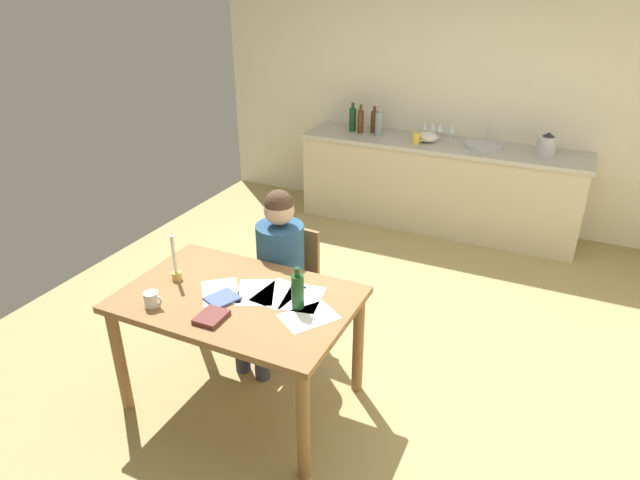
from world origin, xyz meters
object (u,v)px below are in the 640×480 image
book_magazine (223,298)px  sink_unit (484,146)px  wine_glass_back_left (433,127)px  book_cookery (211,317)px  coffee_mug (152,299)px  wine_bottle_on_table (298,291)px  bottle_vinegar (361,121)px  bottle_sauce (379,124)px  dining_table (238,312)px  bottle_oil (353,119)px  stovetop_kettle (547,145)px  teacup_on_counter (416,138)px  wine_glass_near_sink (451,129)px  bottle_wine_red (374,121)px  chair_at_table (288,282)px  person_seated (275,266)px  wine_glass_back_right (425,126)px  mixing_bowl (427,137)px  candlestick (176,267)px  wine_glass_by_kettle (440,128)px

book_magazine → sink_unit: (0.88, 3.18, 0.16)m
wine_glass_back_left → book_cookery: bearing=-94.4°
coffee_mug → wine_bottle_on_table: wine_bottle_on_table is taller
bottle_vinegar → bottle_sauce: bottle_sauce is taller
dining_table → wine_bottle_on_table: (0.37, 0.05, 0.21)m
bottle_oil → stovetop_kettle: (1.95, -0.05, -0.03)m
bottle_sauce → coffee_mug: bearing=-92.0°
bottle_oil → teacup_on_counter: 0.78m
wine_bottle_on_table → bottle_oil: bottle_oil is taller
bottle_oil → bottle_sauce: (0.32, -0.06, 0.00)m
coffee_mug → wine_glass_near_sink: (0.84, 3.54, 0.21)m
book_cookery → bottle_wine_red: (-0.34, 3.44, 0.25)m
book_magazine → wine_glass_back_left: 3.35m
chair_at_table → person_seated: bearing=-93.8°
chair_at_table → book_cookery: 0.98m
coffee_mug → wine_glass_back_right: bearing=81.1°
mixing_bowl → wine_glass_back_left: size_ratio=1.36×
dining_table → mixing_bowl: bearing=85.1°
book_cookery → sink_unit: size_ratio=0.48×
candlestick → book_cookery: candlestick is taller
chair_at_table → bottle_sauce: 2.48m
wine_glass_by_kettle → teacup_on_counter: bearing=-117.3°
book_magazine → stovetop_kettle: (1.44, 3.17, 0.23)m
sink_unit → wine_glass_by_kettle: sink_unit is taller
bottle_wine_red → bottle_sauce: size_ratio=0.93×
wine_bottle_on_table → wine_glass_by_kettle: wine_glass_by_kettle is taller
dining_table → book_cookery: size_ratio=7.81×
wine_glass_back_right → bottle_sauce: bearing=-159.0°
chair_at_table → mixing_bowl: size_ratio=4.07×
person_seated → bottle_vinegar: 2.64m
chair_at_table → person_seated: 0.25m
bottle_sauce → wine_glass_back_right: size_ratio=1.93×
sink_unit → book_cookery: bearing=-103.7°
chair_at_table → wine_bottle_on_table: wine_bottle_on_table is taller
person_seated → candlestick: (-0.39, -0.52, 0.16)m
person_seated → sink_unit: 2.73m
person_seated → wine_glass_back_right: 2.75m
coffee_mug → stovetop_kettle: (1.75, 3.39, 0.20)m
dining_table → book_magazine: (-0.06, -0.07, 0.11)m
bottle_wine_red → mixing_bowl: bottle_wine_red is taller
mixing_bowl → book_cookery: bearing=-94.5°
bottle_oil → bottle_sauce: size_ratio=1.00×
wine_bottle_on_table → mixing_bowl: wine_bottle_on_table is taller
wine_bottle_on_table → bottle_oil: (-0.94, 3.11, 0.16)m
mixing_bowl → stovetop_kettle: size_ratio=0.95×
wine_glass_back_right → bottle_vinegar: bearing=-167.5°
chair_at_table → bottle_vinegar: bottle_vinegar is taller
stovetop_kettle → sink_unit: bearing=179.6°
book_magazine → wine_glass_by_kettle: wine_glass_by_kettle is taller
bottle_sauce → wine_glass_near_sink: bottle_sauce is taller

